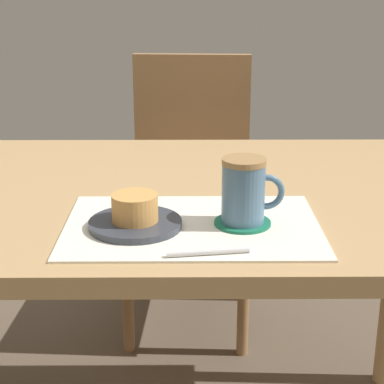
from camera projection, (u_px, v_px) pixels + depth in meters
name	position (u px, v px, depth m)	size (l,w,h in m)	color
dining_table	(154.00, 220.00, 1.33)	(1.38, 0.80, 0.71)	tan
wooden_chair	(190.00, 181.00, 2.10)	(0.45, 0.45, 0.88)	#997047
placemat	(192.00, 226.00, 1.11)	(0.44, 0.30, 0.00)	silver
pastry_plate	(135.00, 224.00, 1.10)	(0.16, 0.16, 0.01)	#333842
pastry	(135.00, 208.00, 1.09)	(0.08, 0.08, 0.05)	tan
coffee_coaster	(242.00, 223.00, 1.11)	(0.10, 0.10, 0.01)	#196B4C
coffee_mug	(245.00, 190.00, 1.09)	(0.11, 0.08, 0.11)	slate
teaspoon	(208.00, 252.00, 0.99)	(0.01, 0.01, 0.13)	silver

